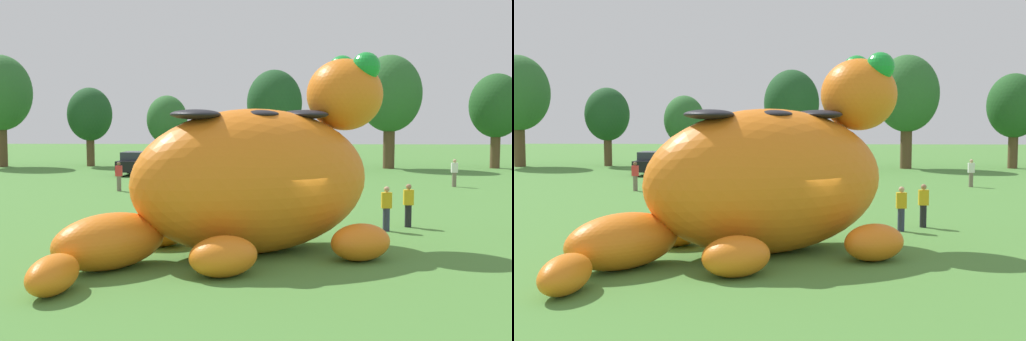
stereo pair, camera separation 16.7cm
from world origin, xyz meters
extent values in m
plane|color=#4C8438|center=(0.00, 0.00, 0.00)|extent=(160.00, 160.00, 0.00)
ellipsoid|color=orange|center=(-1.01, 0.45, 2.30)|extent=(9.13, 7.66, 4.60)
ellipsoid|color=orange|center=(2.00, 2.21, 5.10)|extent=(3.53, 3.45, 2.43)
sphere|color=green|center=(1.97, 2.97, 6.01)|extent=(0.97, 0.97, 0.97)
sphere|color=green|center=(2.65, 1.81, 6.01)|extent=(0.97, 0.97, 0.97)
ellipsoid|color=black|center=(0.58, 1.38, 4.42)|extent=(2.20, 2.33, 0.31)
ellipsoid|color=black|center=(-1.01, 0.45, 4.42)|extent=(2.20, 2.33, 0.31)
ellipsoid|color=black|center=(-2.78, -0.58, 4.42)|extent=(2.20, 2.33, 0.31)
ellipsoid|color=orange|center=(-0.35, 3.80, 0.56)|extent=(2.41, 2.21, 1.13)
ellipsoid|color=orange|center=(2.22, -0.62, 0.56)|extent=(2.41, 2.21, 1.13)
ellipsoid|color=orange|center=(-4.14, 1.35, 0.56)|extent=(2.41, 2.21, 1.13)
ellipsoid|color=orange|center=(-1.77, -2.72, 0.56)|extent=(2.41, 2.21, 1.13)
ellipsoid|color=orange|center=(-5.08, -1.92, 0.81)|extent=(3.77, 4.01, 1.61)
ellipsoid|color=orange|center=(-5.81, -4.60, 0.49)|extent=(1.27, 2.23, 0.98)
cube|color=black|center=(-10.90, 27.66, 0.72)|extent=(1.96, 4.20, 0.80)
cube|color=#2D333D|center=(-10.91, 27.51, 1.42)|extent=(1.62, 2.06, 0.60)
cylinder|color=black|center=(-11.67, 28.99, 0.32)|extent=(0.28, 0.65, 0.64)
cylinder|color=black|center=(-9.97, 28.88, 0.32)|extent=(0.28, 0.65, 0.64)
cylinder|color=black|center=(-11.84, 26.45, 0.32)|extent=(0.28, 0.65, 0.64)
cylinder|color=black|center=(-10.14, 26.34, 0.32)|extent=(0.28, 0.65, 0.64)
cube|color=#2347B7|center=(-6.77, 27.04, 0.72)|extent=(1.92, 4.19, 0.80)
cube|color=#2D333D|center=(-6.78, 26.89, 1.42)|extent=(1.60, 2.05, 0.60)
cylinder|color=black|center=(-7.55, 28.36, 0.32)|extent=(0.27, 0.65, 0.64)
cylinder|color=black|center=(-5.85, 28.26, 0.32)|extent=(0.27, 0.65, 0.64)
cylinder|color=black|center=(-7.69, 25.82, 0.32)|extent=(0.27, 0.65, 0.64)
cylinder|color=black|center=(-5.99, 25.72, 0.32)|extent=(0.27, 0.65, 0.64)
cube|color=orange|center=(-3.47, 27.98, 0.72)|extent=(1.99, 4.21, 0.80)
cube|color=#2D333D|center=(-3.48, 27.83, 1.42)|extent=(1.63, 2.07, 0.60)
cylinder|color=black|center=(-4.23, 29.31, 0.32)|extent=(0.29, 0.66, 0.64)
cylinder|color=black|center=(-2.53, 29.18, 0.32)|extent=(0.29, 0.66, 0.64)
cylinder|color=black|center=(-4.41, 26.77, 0.32)|extent=(0.29, 0.66, 0.64)
cylinder|color=black|center=(-2.72, 26.65, 0.32)|extent=(0.29, 0.66, 0.64)
cube|color=silver|center=(2.66, 30.45, 1.40)|extent=(2.16, 1.98, 1.90)
cube|color=silver|center=(2.37, 27.26, 1.70)|extent=(2.51, 4.77, 2.50)
cylinder|color=black|center=(1.67, 30.54, 0.45)|extent=(0.36, 0.92, 0.90)
cylinder|color=black|center=(3.66, 30.36, 0.45)|extent=(0.36, 0.92, 0.90)
cylinder|color=black|center=(1.17, 25.76, 0.45)|extent=(0.36, 0.92, 0.90)
cylinder|color=black|center=(3.27, 25.56, 0.45)|extent=(0.36, 0.92, 0.90)
cylinder|color=brown|center=(-24.02, 34.87, 1.69)|extent=(0.96, 0.96, 3.38)
ellipsoid|color=#2D662D|center=(-24.02, 34.87, 6.35)|extent=(5.40, 5.40, 6.48)
cylinder|color=brown|center=(-16.53, 35.74, 1.20)|extent=(0.69, 0.69, 2.40)
ellipsoid|color=#1E4C23|center=(-16.53, 35.74, 4.52)|extent=(3.84, 3.84, 4.61)
cylinder|color=brown|center=(-9.57, 34.50, 1.07)|extent=(0.61, 0.61, 2.15)
ellipsoid|color=#2D662D|center=(-9.57, 34.50, 4.04)|extent=(3.43, 3.43, 4.12)
cylinder|color=brown|center=(-0.48, 34.43, 1.45)|extent=(0.83, 0.83, 2.90)
ellipsoid|color=#1E4C23|center=(-0.48, 34.43, 5.45)|extent=(4.64, 4.64, 5.56)
cylinder|color=brown|center=(9.06, 34.03, 1.65)|extent=(0.94, 0.94, 3.31)
ellipsoid|color=#2D662D|center=(9.06, 34.03, 6.22)|extent=(5.29, 5.29, 6.35)
cylinder|color=brown|center=(18.01, 34.54, 1.39)|extent=(0.79, 0.79, 2.78)
ellipsoid|color=#235623|center=(18.01, 34.54, 5.23)|extent=(4.45, 4.45, 5.34)
cylinder|color=black|center=(4.87, 5.37, 0.44)|extent=(0.26, 0.26, 0.88)
cube|color=gold|center=(4.87, 5.37, 1.18)|extent=(0.38, 0.22, 0.60)
sphere|color=#9E7051|center=(4.87, 5.37, 1.60)|extent=(0.22, 0.22, 0.22)
cylinder|color=#726656|center=(-9.50, 17.14, 0.44)|extent=(0.26, 0.26, 0.88)
cube|color=red|center=(-9.50, 17.14, 1.18)|extent=(0.38, 0.22, 0.60)
sphere|color=brown|center=(-9.50, 17.14, 1.60)|extent=(0.22, 0.22, 0.22)
cylinder|color=#2D334C|center=(3.86, 4.46, 0.44)|extent=(0.26, 0.26, 0.88)
cube|color=gold|center=(3.86, 4.46, 1.18)|extent=(0.38, 0.22, 0.60)
sphere|color=tan|center=(3.86, 4.46, 1.60)|extent=(0.22, 0.22, 0.22)
cylinder|color=#726656|center=(10.68, 20.05, 0.44)|extent=(0.26, 0.26, 0.88)
cube|color=white|center=(10.68, 20.05, 1.18)|extent=(0.38, 0.22, 0.60)
sphere|color=tan|center=(10.68, 20.05, 1.60)|extent=(0.22, 0.22, 0.22)
camera|label=1|loc=(-0.34, -19.97, 4.38)|focal=45.28mm
camera|label=2|loc=(-0.17, -19.96, 4.38)|focal=45.28mm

